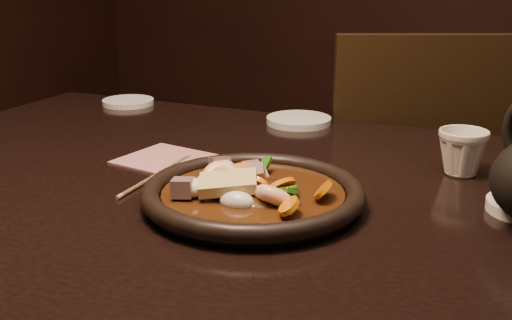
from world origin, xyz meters
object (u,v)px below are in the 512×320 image
at_px(table, 308,244).
at_px(plate, 253,195).
at_px(tea_cup, 462,151).
at_px(chair, 410,206).

height_order(table, plate, plate).
height_order(plate, tea_cup, tea_cup).
relative_size(chair, tea_cup, 11.95).
xyz_separation_m(chair, tea_cup, (0.15, -0.46, 0.28)).
bearing_deg(chair, table, 62.63).
height_order(table, chair, chair).
xyz_separation_m(plate, tea_cup, (0.25, 0.25, 0.02)).
height_order(chair, plate, chair).
bearing_deg(table, chair, 86.65).
relative_size(table, tea_cup, 20.59).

